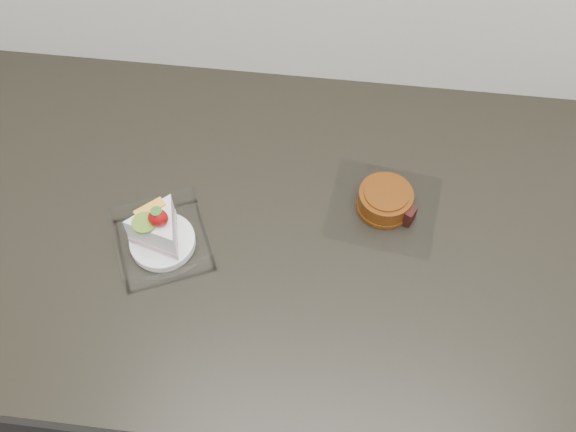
{
  "coord_description": "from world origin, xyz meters",
  "views": [
    {
      "loc": [
        -0.09,
        1.19,
        1.7
      ],
      "look_at": [
        -0.15,
        1.68,
        0.94
      ],
      "focal_mm": 40.0,
      "sensor_mm": 36.0,
      "label": 1
    }
  ],
  "objects": [
    {
      "name": "mooncake_wrap",
      "position": [
        -0.01,
        1.74,
        0.92
      ],
      "size": [
        0.18,
        0.17,
        0.04
      ],
      "rotation": [
        0.0,
        0.0,
        0.05
      ],
      "color": "white",
      "rests_on": "counter"
    },
    {
      "name": "counter",
      "position": [
        0.0,
        1.69,
        0.45
      ],
      "size": [
        2.04,
        0.64,
        0.9
      ],
      "color": "black",
      "rests_on": "ground"
    },
    {
      "name": "cake_tray",
      "position": [
        -0.33,
        1.63,
        0.93
      ],
      "size": [
        0.17,
        0.17,
        0.1
      ],
      "rotation": [
        0.0,
        0.0,
        0.43
      ],
      "color": "white",
      "rests_on": "counter"
    }
  ]
}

